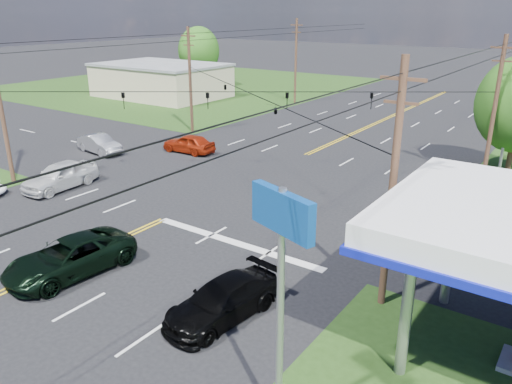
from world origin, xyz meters
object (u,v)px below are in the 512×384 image
Objects in this scene: retail_nw at (161,81)px; suv_black at (223,300)px; pole_ne at (494,109)px; pole_nw at (190,79)px; pole_sw at (1,109)px; tree_far_l at (199,51)px; pole_se at (393,185)px; polesign_se at (281,251)px; sedan_silver at (99,144)px; pole_left_far at (296,60)px; pickup_dkgreen at (70,257)px; pickup_white at (60,176)px.

retail_nw is 52.26m from suv_black.
pole_nw is at bearing 180.00° from pole_ne.
pole_sw is 45.19m from tree_far_l.
polesign_se is (0.00, -7.55, 0.50)m from pole_se.
sedan_silver is at bearing -159.69° from pole_ne.
tree_far_l is at bearing 132.83° from polesign_se.
tree_far_l is 37.85m from sedan_silver.
polesign_se is (26.00, -44.55, 0.25)m from pole_left_far.
pole_se is at bearing -35.79° from retail_nw.
tree_far_l is at bearing 101.31° from retail_nw.
suv_black is (21.49, -4.33, -4.20)m from pole_sw.
pole_ne is at bearing 0.00° from pole_nw.
pole_sw is 15.57m from pickup_dkgreen.
retail_nw is 1.83× the size of tree_far_l.
polesign_se is at bearing -113.35° from sedan_silver.
pickup_white is (22.92, -40.00, -4.33)m from tree_far_l.
pole_se is 28.48m from sedan_silver.
pole_sw and pole_se have the same top height.
pole_left_far reaches higher than pole_se.
pole_left_far reaches higher than pickup_white.
pole_se is at bearing 30.23° from pickup_dkgreen.
pole_nw is at bearing -90.00° from pole_left_far.
pole_se is at bearing 90.00° from polesign_se.
pickup_dkgreen is at bearing -54.67° from tree_far_l.
pole_left_far is 1.77× the size of pickup_dkgreen.
tree_far_l is at bearing 116.05° from pickup_white.
pole_se is 1.00× the size of pole_nw.
pickup_dkgreen is 0.81× the size of polesign_se.
pole_nw is at bearing 135.50° from polesign_se.
sedan_silver is at bearing 121.42° from pickup_white.
polesign_se is at bearing -24.93° from pickup_white.
pickup_white is at bearing -77.01° from pole_nw.
polesign_se is at bearing -47.17° from tree_far_l.
pole_left_far is at bearing 4.56° from sedan_silver.
pole_sw is (17.00, -31.00, 2.92)m from retail_nw.
tree_far_l is at bearing 137.66° from pole_se.
suv_black is at bearing -136.18° from pole_se.
sedan_silver is (-4.94, 7.00, -0.13)m from pickup_white.
sedan_silver is (-27.02, 8.00, -4.18)m from pole_se.
pole_sw is 9.08m from sedan_silver.
pole_sw reaches higher than retail_nw.
tree_far_l reaches higher than sedan_silver.
pole_sw is 22.32m from suv_black.
tree_far_l is at bearing 168.11° from pole_left_far.
suv_black is (7.52, 1.18, -0.07)m from pickup_dkgreen.
pole_nw is 1.09× the size of tree_far_l.
tree_far_l is at bearing 152.93° from pole_ne.
pickup_white is (3.92, -17.00, -4.05)m from pole_nw.
retail_nw is 3.23× the size of suv_black.
pole_se is at bearing -90.00° from pole_ne.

